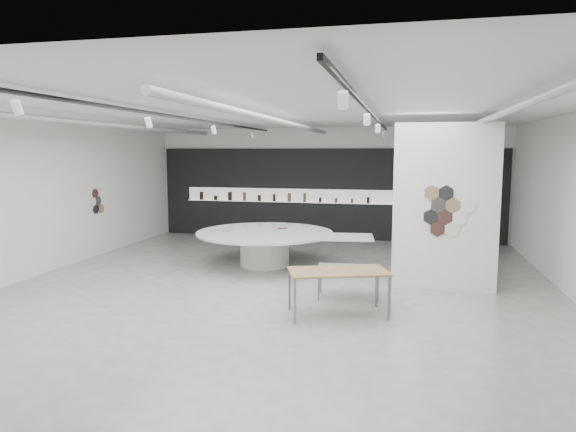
% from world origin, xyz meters
% --- Properties ---
extents(room, '(12.02, 14.02, 3.82)m').
position_xyz_m(room, '(-0.09, -0.00, 2.07)').
color(room, '#A4A29A').
rests_on(room, ground).
extents(back_wall_display, '(11.80, 0.27, 3.10)m').
position_xyz_m(back_wall_display, '(-0.08, 6.93, 1.54)').
color(back_wall_display, black).
rests_on(back_wall_display, ground).
extents(partition_column, '(2.20, 0.38, 3.60)m').
position_xyz_m(partition_column, '(3.50, 1.00, 1.80)').
color(partition_column, white).
rests_on(partition_column, ground).
extents(display_island, '(4.88, 3.99, 0.92)m').
position_xyz_m(display_island, '(-0.84, 2.33, 0.59)').
color(display_island, white).
rests_on(display_island, ground).
extents(sample_table_wood, '(1.97, 1.43, 0.83)m').
position_xyz_m(sample_table_wood, '(1.50, -1.36, 0.77)').
color(sample_table_wood, olive).
rests_on(sample_table_wood, ground).
extents(sample_table_stone, '(1.30, 0.73, 0.64)m').
position_xyz_m(sample_table_stone, '(1.57, -0.17, 0.59)').
color(sample_table_stone, gray).
rests_on(sample_table_stone, ground).
extents(kitchen_counter, '(1.58, 0.72, 1.21)m').
position_xyz_m(kitchen_counter, '(3.41, 6.54, 0.44)').
color(kitchen_counter, white).
rests_on(kitchen_counter, ground).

